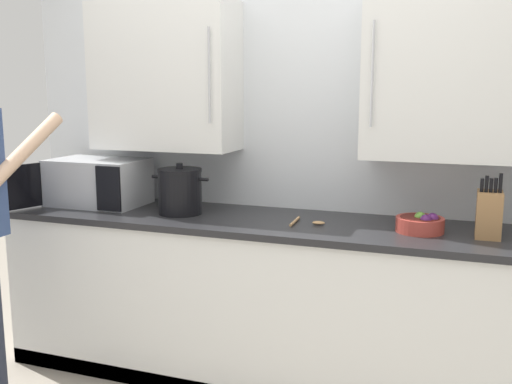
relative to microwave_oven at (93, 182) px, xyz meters
name	(u,v)px	position (x,y,z in m)	size (l,w,h in m)	color
back_wall_tiled	(304,106)	(1.20, 0.27, 0.44)	(3.44, 0.44, 2.81)	silver
counter_unit	(286,304)	(1.20, -0.03, -0.58)	(3.15, 0.65, 0.90)	white
microwave_oven	(93,182)	(0.00, 0.00, 0.00)	(0.68, 0.73, 0.27)	#B7BABF
stock_pot	(180,191)	(0.60, -0.06, -0.01)	(0.34, 0.24, 0.28)	black
wooden_spoon	(308,222)	(1.32, -0.06, -0.12)	(0.17, 0.19, 0.02)	tan
fruit_bowl	(420,223)	(1.86, -0.04, -0.09)	(0.23, 0.23, 0.10)	#AD3D33
knife_block	(489,214)	(2.16, -0.04, -0.02)	(0.11, 0.15, 0.30)	#A37547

